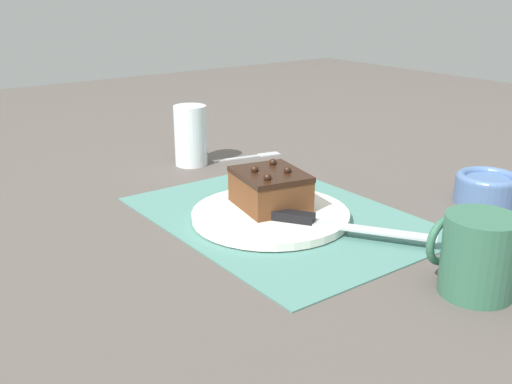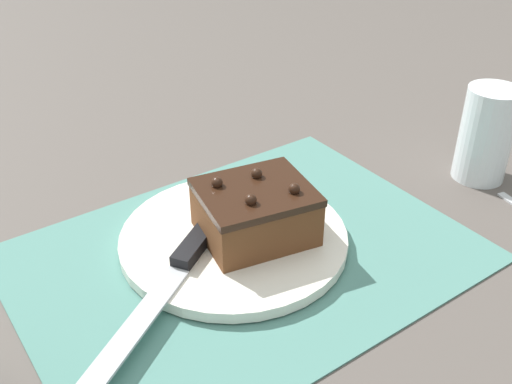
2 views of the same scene
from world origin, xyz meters
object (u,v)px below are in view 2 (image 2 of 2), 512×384
object	(u,v)px
chocolate_cake	(255,211)
serving_knife	(178,268)
drinking_glass	(486,134)
cake_plate	(231,239)

from	to	relation	value
chocolate_cake	serving_knife	size ratio (longest dim) A/B	0.58
serving_knife	drinking_glass	bearing A→B (deg)	-128.78
chocolate_cake	serving_knife	bearing A→B (deg)	-175.41
cake_plate	serving_knife	world-z (taller)	serving_knife
chocolate_cake	serving_knife	distance (m)	0.10
chocolate_cake	serving_knife	world-z (taller)	chocolate_cake
drinking_glass	cake_plate	bearing A→B (deg)	170.15
chocolate_cake	drinking_glass	xyz separation A→B (m)	(0.32, -0.05, 0.02)
serving_knife	drinking_glass	xyz separation A→B (m)	(0.41, -0.04, 0.04)
chocolate_cake	drinking_glass	distance (m)	0.32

